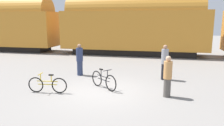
{
  "coord_description": "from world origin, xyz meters",
  "views": [
    {
      "loc": [
        2.49,
        -8.92,
        3.07
      ],
      "look_at": [
        0.29,
        0.92,
        1.1
      ],
      "focal_mm": 35.0,
      "sensor_mm": 36.0,
      "label": 1
    }
  ],
  "objects_px": {
    "bicycle_yellow": "(47,85)",
    "person_in_navy": "(80,60)",
    "person_in_grey": "(165,62)",
    "freight_train": "(133,24)",
    "bicycle_black": "(104,80)",
    "person_in_tan": "(168,77)"
  },
  "relations": [
    {
      "from": "bicycle_yellow",
      "to": "person_in_tan",
      "type": "height_order",
      "value": "person_in_tan"
    },
    {
      "from": "freight_train",
      "to": "bicycle_black",
      "type": "height_order",
      "value": "freight_train"
    },
    {
      "from": "bicycle_yellow",
      "to": "bicycle_black",
      "type": "bearing_deg",
      "value": 26.65
    },
    {
      "from": "bicycle_yellow",
      "to": "person_in_navy",
      "type": "relative_size",
      "value": 0.97
    },
    {
      "from": "person_in_grey",
      "to": "person_in_navy",
      "type": "height_order",
      "value": "person_in_grey"
    },
    {
      "from": "bicycle_black",
      "to": "person_in_tan",
      "type": "bearing_deg",
      "value": -10.15
    },
    {
      "from": "person_in_navy",
      "to": "freight_train",
      "type": "bearing_deg",
      "value": 95.73
    },
    {
      "from": "freight_train",
      "to": "person_in_navy",
      "type": "bearing_deg",
      "value": -103.17
    },
    {
      "from": "person_in_tan",
      "to": "freight_train",
      "type": "bearing_deg",
      "value": -58.26
    },
    {
      "from": "bicycle_yellow",
      "to": "person_in_navy",
      "type": "bearing_deg",
      "value": 85.6
    },
    {
      "from": "bicycle_black",
      "to": "person_in_navy",
      "type": "xyz_separation_m",
      "value": [
        -1.95,
        2.12,
        0.5
      ]
    },
    {
      "from": "person_in_navy",
      "to": "person_in_tan",
      "type": "height_order",
      "value": "person_in_navy"
    },
    {
      "from": "bicycle_yellow",
      "to": "person_in_tan",
      "type": "bearing_deg",
      "value": 6.87
    },
    {
      "from": "person_in_grey",
      "to": "bicycle_black",
      "type": "bearing_deg",
      "value": 137.95
    },
    {
      "from": "person_in_navy",
      "to": "person_in_tan",
      "type": "distance_m",
      "value": 5.44
    },
    {
      "from": "freight_train",
      "to": "bicycle_yellow",
      "type": "distance_m",
      "value": 11.98
    },
    {
      "from": "bicycle_yellow",
      "to": "person_in_grey",
      "type": "distance_m",
      "value": 5.95
    },
    {
      "from": "bicycle_yellow",
      "to": "person_in_navy",
      "type": "xyz_separation_m",
      "value": [
        0.25,
        3.23,
        0.53
      ]
    },
    {
      "from": "person_in_tan",
      "to": "person_in_navy",
      "type": "bearing_deg",
      "value": -11.63
    },
    {
      "from": "freight_train",
      "to": "person_in_grey",
      "type": "height_order",
      "value": "freight_train"
    },
    {
      "from": "person_in_tan",
      "to": "bicycle_yellow",
      "type": "bearing_deg",
      "value": 24.15
    },
    {
      "from": "bicycle_black",
      "to": "person_in_navy",
      "type": "relative_size",
      "value": 0.81
    }
  ]
}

